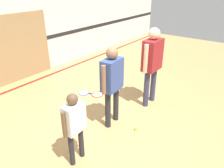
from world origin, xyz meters
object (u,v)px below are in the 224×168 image
person_instructor (112,79)px  racket_spare_on_floor (97,94)px  person_student_left (74,121)px  tennis_ball_near_instructor (136,129)px  tennis_ball_by_spare_racket (99,94)px  person_student_right (152,59)px  racket_second_spare (85,93)px

person_instructor → racket_spare_on_floor: (0.73, 1.04, -0.99)m
person_student_left → tennis_ball_near_instructor: (1.25, -0.36, -0.73)m
tennis_ball_near_instructor → tennis_ball_by_spare_racket: same height
person_student_right → tennis_ball_by_spare_racket: 1.68m
person_student_left → tennis_ball_near_instructor: bearing=-18.7°
tennis_ball_near_instructor → person_student_right: bearing=15.8°
person_instructor → racket_spare_on_floor: bearing=51.1°
tennis_ball_by_spare_racket → tennis_ball_near_instructor: bearing=-113.4°
person_student_right → racket_spare_on_floor: bearing=-69.8°
person_instructor → racket_second_spare: bearing=62.2°
tennis_ball_near_instructor → person_student_left: bearing=163.8°
person_student_left → racket_second_spare: person_student_left is taller
tennis_ball_near_instructor → racket_second_spare: bearing=74.7°
racket_second_spare → tennis_ball_by_spare_racket: tennis_ball_by_spare_racket is taller
racket_spare_on_floor → tennis_ball_by_spare_racket: tennis_ball_by_spare_racket is taller
person_student_right → racket_second_spare: bearing=-69.1°
person_instructor → tennis_ball_near_instructor: bearing=-84.9°
person_student_right → person_student_left: bearing=-0.8°
person_student_right → person_instructor: bearing=-10.0°
person_instructor → person_student_left: 1.20m
person_instructor → person_student_right: person_student_right is taller
racket_second_spare → tennis_ball_near_instructor: 1.95m
person_instructor → person_student_left: (-1.17, -0.17, -0.24)m
racket_spare_on_floor → tennis_ball_near_instructor: bearing=132.8°
person_instructor → racket_second_spare: person_instructor is taller
person_instructor → tennis_ball_near_instructor: 1.11m
racket_second_spare → tennis_ball_by_spare_racket: size_ratio=7.58×
tennis_ball_by_spare_racket → person_student_right: bearing=-70.0°
person_instructor → tennis_ball_by_spare_racket: bearing=49.1°
racket_spare_on_floor → tennis_ball_by_spare_racket: size_ratio=7.99×
tennis_ball_near_instructor → tennis_ball_by_spare_racket: 1.65m
racket_second_spare → tennis_ball_near_instructor: tennis_ball_near_instructor is taller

